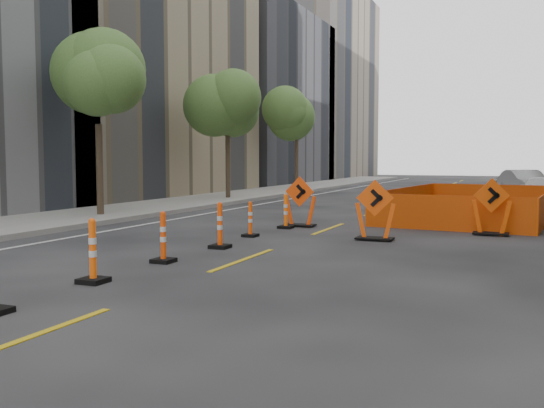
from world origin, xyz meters
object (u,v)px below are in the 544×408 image
at_px(channelizer_4, 163,237).
at_px(channelizer_7, 286,211).
at_px(chevron_sign_right, 491,207).
at_px(channelizer_6, 250,219).
at_px(channelizer_3, 93,251).
at_px(parked_car_near, 540,190).
at_px(chevron_sign_center, 375,210).
at_px(parked_car_mid, 525,183).
at_px(channelizer_5, 220,225).
at_px(chevron_sign_left, 300,202).
at_px(parked_car_far, 515,181).

relative_size(channelizer_4, channelizer_7, 1.01).
bearing_deg(chevron_sign_right, channelizer_7, 171.39).
bearing_deg(channelizer_6, channelizer_3, -89.48).
bearing_deg(parked_car_near, chevron_sign_center, -98.74).
bearing_deg(chevron_sign_right, parked_car_near, 68.46).
bearing_deg(parked_car_near, channelizer_6, -108.66).
distance_m(channelizer_3, channelizer_4, 2.18).
distance_m(channelizer_6, parked_car_near, 17.32).
xyz_separation_m(channelizer_4, parked_car_mid, (6.80, 25.63, 0.21)).
xyz_separation_m(channelizer_5, channelizer_6, (-0.21, 2.18, -0.06)).
bearing_deg(chevron_sign_center, channelizer_4, -133.57).
relative_size(channelizer_6, parked_car_mid, 0.21).
height_order(channelizer_5, chevron_sign_right, chevron_sign_right).
xyz_separation_m(channelizer_5, chevron_sign_left, (0.19, 5.00, 0.23)).
bearing_deg(channelizer_5, chevron_sign_right, 40.85).
height_order(channelizer_7, chevron_sign_center, chevron_sign_center).
relative_size(channelizer_5, parked_car_near, 0.28).
relative_size(chevron_sign_left, parked_car_near, 0.40).
bearing_deg(parked_car_near, channelizer_3, -101.55).
bearing_deg(parked_car_near, channelizer_5, -105.26).
relative_size(channelizer_7, parked_car_mid, 0.23).
height_order(channelizer_5, chevron_sign_center, chevron_sign_center).
height_order(channelizer_3, parked_car_mid, parked_car_mid).
xyz_separation_m(channelizer_3, parked_car_near, (7.45, 22.16, 0.11)).
relative_size(chevron_sign_right, parked_car_mid, 0.35).
relative_size(channelizer_3, parked_car_mid, 0.25).
bearing_deg(parked_car_mid, channelizer_3, -125.08).
xyz_separation_m(channelizer_3, chevron_sign_left, (0.35, 9.37, 0.22)).
relative_size(channelizer_5, chevron_sign_right, 0.69).
bearing_deg(chevron_sign_left, parked_car_mid, 72.50).
relative_size(channelizer_3, channelizer_5, 1.01).
height_order(channelizer_4, parked_car_far, parked_car_far).
bearing_deg(chevron_sign_left, channelizer_3, -90.36).
distance_m(channelizer_3, channelizer_6, 6.55).
bearing_deg(channelizer_3, chevron_sign_right, 57.65).
distance_m(channelizer_5, channelizer_6, 2.20).
height_order(channelizer_4, channelizer_7, channelizer_4).
relative_size(chevron_sign_center, parked_car_near, 0.40).
xyz_separation_m(parked_car_mid, parked_car_far, (-0.55, 5.85, -0.07)).
distance_m(channelizer_6, parked_car_far, 27.84).
bearing_deg(parked_car_mid, chevron_sign_center, -121.20).
bearing_deg(chevron_sign_left, parked_car_far, 78.12).
bearing_deg(chevron_sign_right, channelizer_5, -153.92).
height_order(chevron_sign_right, parked_car_far, chevron_sign_right).
height_order(channelizer_3, channelizer_6, channelizer_3).
distance_m(channelizer_4, channelizer_5, 2.19).
distance_m(chevron_sign_left, parked_car_far, 25.00).
distance_m(channelizer_7, chevron_sign_center, 3.49).
bearing_deg(channelizer_7, chevron_sign_center, -27.25).
bearing_deg(parked_car_far, channelizer_6, -83.77).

